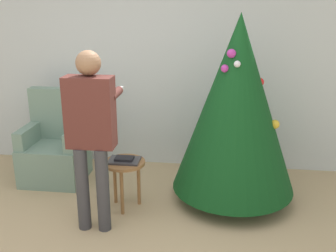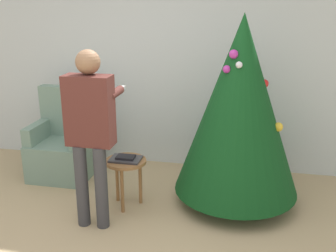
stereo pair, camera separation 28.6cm
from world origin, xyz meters
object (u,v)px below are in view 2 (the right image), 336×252
object	(u,v)px
christmas_tree	(239,106)
person_standing	(90,124)
side_stool	(126,167)
armchair	(64,146)

from	to	relation	value
christmas_tree	person_standing	distance (m)	1.49
christmas_tree	side_stool	xyz separation A→B (m)	(-1.11, -0.33, -0.62)
armchair	side_stool	bearing A→B (deg)	-31.02
person_standing	side_stool	size ratio (longest dim) A/B	3.24
christmas_tree	side_stool	world-z (taller)	christmas_tree
person_standing	christmas_tree	bearing A→B (deg)	28.47
christmas_tree	side_stool	size ratio (longest dim) A/B	3.82
side_stool	person_standing	bearing A→B (deg)	-117.52
christmas_tree	person_standing	size ratio (longest dim) A/B	1.18
armchair	christmas_tree	bearing A→B (deg)	-7.21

